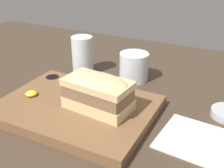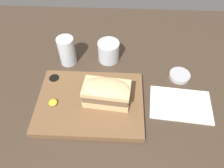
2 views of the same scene
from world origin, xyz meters
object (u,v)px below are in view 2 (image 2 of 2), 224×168
Objects in this scene: sandwich at (107,92)px; condiment_dish at (180,76)px; wine_glass at (109,52)px; napkin at (180,104)px; serving_board at (90,103)px; water_glass at (67,52)px.

condiment_dish is (26.22, 13.40, -5.79)cm from sandwich.
sandwich is at bearing -88.36° from wine_glass.
sandwich is 2.03× the size of condiment_dish.
napkin is at bearing -39.72° from wine_glass.
wine_glass is 1.09× the size of condiment_dish.
serving_board is 23.15cm from wine_glass.
napkin is 2.82× the size of condiment_dish.
wine_glass reaches higher than napkin.
water_glass is 0.53× the size of napkin.
water_glass is at bearing 129.68° from sandwich.
condiment_dish is at bearing 27.07° from sandwich.
sandwich reaches higher than condiment_dish.
wine_glass is 33.25cm from napkin.
napkin is 12.64cm from condiment_dish.
sandwich is 25.65cm from napkin.
sandwich is 22.21cm from wine_glass.
serving_board is 7.91cm from sandwich.
sandwich is (5.72, 0.46, 5.44)cm from serving_board.
napkin is at bearing 2.46° from serving_board.
condiment_dish is at bearing 83.62° from napkin.
serving_board is 4.22× the size of wine_glass.
napkin is (41.09, -18.75, -4.71)cm from water_glass.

